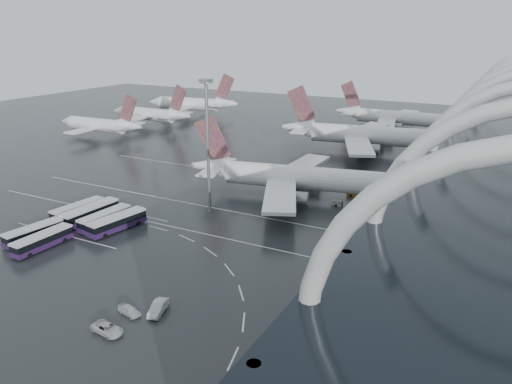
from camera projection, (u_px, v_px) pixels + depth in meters
The scene contains 27 objects.
ground at pixel (206, 230), 104.78m from camera, with size 420.00×420.00×0.00m, color black.
lane_marking_near at pixel (200, 233), 103.10m from camera, with size 120.00×0.25×0.01m, color silver.
lane_marking_mid at pixel (234, 212), 114.84m from camera, with size 120.00×0.25×0.01m, color silver.
lane_marking_far at pixel (285, 180), 138.32m from camera, with size 120.00×0.25×0.01m, color silver.
bus_bay_line_south at pixel (64, 235), 102.02m from camera, with size 28.00×0.25×0.01m, color silver.
bus_bay_line_north at pixel (119, 211), 115.44m from camera, with size 28.00×0.25×0.01m, color silver.
airliner_main at pixel (296, 178), 123.55m from camera, with size 57.65×49.78×19.62m.
airliner_gate_b at pixel (368, 136), 168.94m from camera, with size 62.07×55.18×21.58m.
airliner_gate_c at pixel (396, 118), 205.66m from camera, with size 53.14×49.30×19.02m.
jet_remote_west at pixel (102, 125), 191.77m from camera, with size 39.71×31.94×17.36m.
jet_remote_mid at pixel (152, 115), 213.76m from camera, with size 41.80×33.63×18.27m.
jet_remote_far at pixel (194, 104), 239.43m from camera, with size 46.25×37.40×20.13m.
bus_row_near_a at pixel (78, 210), 110.99m from camera, with size 4.23×13.05×3.15m.
bus_row_near_b at pixel (90, 213), 108.89m from camera, with size 4.09×14.15×3.44m.
bus_row_near_c at pixel (105, 218), 106.25m from camera, with size 3.76×12.83×3.12m.
bus_row_near_d at pixel (117, 222), 103.98m from camera, with size 5.11×13.58×3.27m.
bus_row_far_b at pixel (33, 232), 99.20m from camera, with size 4.38×12.26×2.95m.
bus_row_far_c at pixel (42, 240), 95.42m from camera, with size 3.30×12.45×3.04m.
van_curve_a at pixel (107, 329), 69.23m from camera, with size 2.29×4.97×1.38m, color silver.
van_curve_b at pixel (129, 310), 73.76m from camera, with size 1.63×4.06×1.38m, color silver.
van_curve_c at pixel (158, 308), 74.14m from camera, with size 1.74×4.99×1.64m, color silver.
floodlight_mast at pixel (207, 131), 109.09m from camera, with size 2.30×2.30×30.01m.
gse_cart_belly_a at pixel (347, 219), 108.73m from camera, with size 2.23×1.31×1.21m, color orange.
gse_cart_belly_b at pixel (337, 203), 118.57m from camera, with size 2.49×1.47×1.36m, color slate.
gse_cart_belly_c at pixel (269, 203), 118.64m from camera, with size 2.42×1.43×1.32m, color orange.
gse_cart_belly_d at pixel (356, 211), 113.68m from camera, with size 1.92×1.14×1.05m, color slate.
gse_cart_belly_e at pixel (352, 193), 125.62m from camera, with size 2.28×1.35×1.25m, color orange.
Camera 1 is at (54.72, -80.72, 40.54)m, focal length 35.00 mm.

